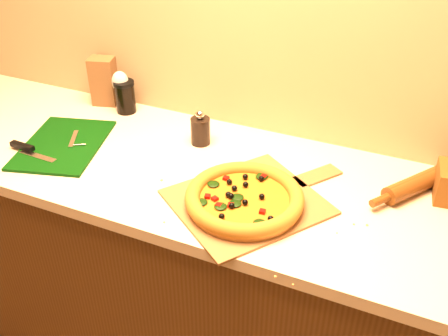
# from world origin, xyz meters

# --- Properties ---
(cabinet) EXTENTS (2.80, 0.65, 0.86)m
(cabinet) POSITION_xyz_m (0.00, 1.43, 0.43)
(cabinet) COLOR #482A0F
(cabinet) RESTS_ON ground
(countertop) EXTENTS (2.84, 0.68, 0.04)m
(countertop) POSITION_xyz_m (0.00, 1.43, 0.88)
(countertop) COLOR beige
(countertop) RESTS_ON cabinet
(pizza_peel) EXTENTS (0.53, 0.57, 0.01)m
(pizza_peel) POSITION_xyz_m (0.18, 1.33, 0.90)
(pizza_peel) COLOR brown
(pizza_peel) RESTS_ON countertop
(pizza) EXTENTS (0.34, 0.34, 0.05)m
(pizza) POSITION_xyz_m (0.17, 1.29, 0.93)
(pizza) COLOR #BE782F
(pizza) RESTS_ON pizza_peel
(cutting_board) EXTENTS (0.35, 0.42, 0.03)m
(cutting_board) POSITION_xyz_m (-0.54, 1.36, 0.91)
(cutting_board) COLOR #053206
(cutting_board) RESTS_ON countertop
(pepper_grinder) EXTENTS (0.07, 0.07, 0.13)m
(pepper_grinder) POSITION_xyz_m (-0.11, 1.57, 0.95)
(pepper_grinder) COLOR black
(pepper_grinder) RESTS_ON countertop
(rolling_pin) EXTENTS (0.25, 0.35, 0.06)m
(rolling_pin) POSITION_xyz_m (0.62, 1.59, 0.93)
(rolling_pin) COLOR #53300E
(rolling_pin) RESTS_ON countertop
(wine_glass) EXTENTS (0.07, 0.07, 0.16)m
(wine_glass) POSITION_xyz_m (-0.50, 1.68, 1.01)
(wine_glass) COLOR silver
(wine_glass) RESTS_ON countertop
(paper_bag) EXTENTS (0.11, 0.10, 0.19)m
(paper_bag) POSITION_xyz_m (-0.60, 1.70, 0.99)
(paper_bag) COLOR brown
(paper_bag) RESTS_ON countertop
(dark_jar) EXTENTS (0.08, 0.08, 0.13)m
(dark_jar) POSITION_xyz_m (-0.48, 1.67, 0.96)
(dark_jar) COLOR black
(dark_jar) RESTS_ON countertop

